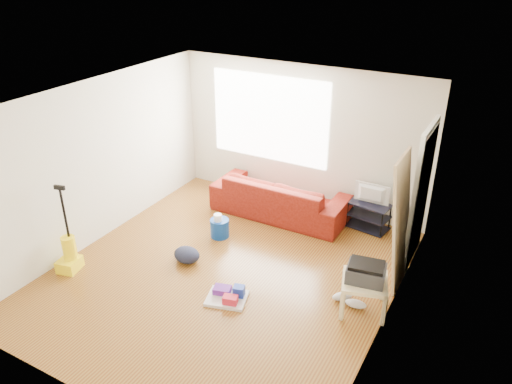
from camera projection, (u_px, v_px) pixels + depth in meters
The scene contains 13 objects.
room at pixel (233, 192), 6.62m from camera, with size 4.51×5.01×2.51m.
sofa at pixel (280, 214), 8.66m from camera, with size 2.32×0.91×0.68m, color #530B02.
tv_stand at pixel (368, 215), 8.12m from camera, with size 0.71×0.47×0.46m.
tv at pixel (371, 194), 7.95m from camera, with size 0.56×0.07×0.32m, color black.
side_table at pixel (365, 285), 6.23m from camera, with size 0.69×0.69×0.45m.
printer at pixel (366, 272), 6.15m from camera, with size 0.52×0.43×0.24m.
bucket at pixel (220, 236), 8.00m from camera, with size 0.30×0.30×0.30m, color #0A3692.
toilet_paper at pixel (218, 226), 7.88m from camera, with size 0.13×0.13×0.12m, color white.
cleaning_tray at pixel (228, 296), 6.55m from camera, with size 0.61×0.54×0.19m.
backpack at pixel (187, 261), 7.37m from camera, with size 0.41×0.33×0.22m, color black.
sneakers at pixel (349, 300), 6.47m from camera, with size 0.49×0.28×0.11m.
vacuum at pixel (69, 254), 7.09m from camera, with size 0.34×0.37×1.31m.
door_panel at pixel (393, 279), 6.96m from camera, with size 0.04×0.74×1.86m, color tan.
Camera 1 is at (3.21, -4.89, 4.19)m, focal length 35.00 mm.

